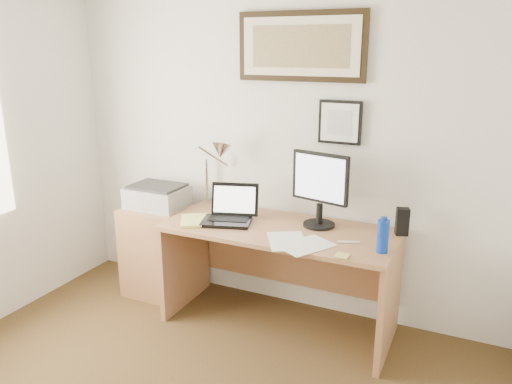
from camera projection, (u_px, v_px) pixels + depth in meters
The scene contains 17 objects.
wall_back at pixel (280, 145), 3.68m from camera, with size 3.50×0.02×2.50m, color white.
side_cabinet at pixel (158, 251), 4.02m from camera, with size 0.50×0.40×0.73m, color #986540.
water_bottle at pixel (383, 236), 3.00m from camera, with size 0.07×0.07×0.20m, color #0D32AB.
bottle_cap at pixel (384, 219), 2.97m from camera, with size 0.04×0.04×0.02m, color #0D32AB.
speaker at pixel (402, 222), 3.28m from camera, with size 0.08×0.07×0.18m, color black.
paper_sheet_a at pixel (287, 241), 3.20m from camera, with size 0.23×0.33×0.00m, color white.
paper_sheet_b at pixel (306, 245), 3.12m from camera, with size 0.23×0.33×0.00m, color white.
sticky_pad at pixel (342, 256), 2.95m from camera, with size 0.08×0.08×0.01m, color #DBD267.
marker_pen at pixel (349, 242), 3.16m from camera, with size 0.02×0.02×0.14m, color white.
book at pixel (181, 221), 3.53m from camera, with size 0.19×0.26×0.02m, color #EDEA6F.
desk at pixel (283, 255), 3.57m from camera, with size 1.60×0.70×0.75m.
laptop at pixel (230, 214), 3.54m from camera, with size 0.40×0.39×0.26m.
lcd_monitor at pixel (320, 186), 3.38m from camera, with size 0.42×0.22×0.52m.
printer at pixel (157, 196), 3.92m from camera, with size 0.44×0.34×0.18m.
desk_lamp at pixel (220, 153), 3.70m from camera, with size 0.29×0.27×0.53m.
picture_large at pixel (301, 46), 3.40m from camera, with size 0.92×0.04×0.47m.
picture_small at pixel (340, 122), 3.42m from camera, with size 0.30×0.03×0.30m.
Camera 1 is at (1.37, -1.37, 1.94)m, focal length 35.00 mm.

